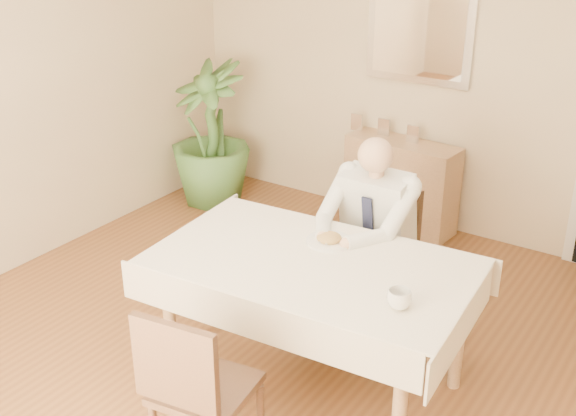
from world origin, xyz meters
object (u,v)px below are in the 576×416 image
Objects in this scene: potted_palm at (210,134)px; chair_near at (194,385)px; chair_far at (384,243)px; coffee_mug at (399,299)px; dining_table at (312,274)px; sideboard at (401,184)px; seated_man at (364,230)px.

chair_near is at bearing -51.99° from potted_palm.
chair_far is at bearing -20.66° from potted_palm.
chair_far is 2.22m from potted_palm.
chair_far is at bearing 119.37° from coffee_mug.
dining_table is 2.07× the size of chair_far.
chair_near is 1.03m from coffee_mug.
chair_far is at bearing -64.11° from sideboard.
sideboard is at bearing 89.26° from chair_near.
dining_table is 1.96× the size of sideboard.
seated_man reaches higher than dining_table.
sideboard is (-1.05, 2.27, -0.43)m from coffee_mug.
seated_man is at bearing -82.12° from chair_far.
chair_far is 1.80m from chair_near.
chair_far is at bearing 79.80° from chair_near.
chair_far reaches higher than coffee_mug.
chair_far is 0.94× the size of sideboard.
chair_near is 7.58× the size of coffee_mug.
dining_table is at bearing -72.38° from sideboard.
coffee_mug reaches higher than dining_table.
potted_palm is (-2.07, 1.07, -0.07)m from seated_man.
seated_man reaches higher than coffee_mug.
coffee_mug is 0.13× the size of sideboard.
coffee_mug is at bearing 40.76° from chair_near.
potted_palm reaches higher than dining_table.
dining_table is at bearing -38.68° from potted_palm.
seated_man is 10.56× the size of coffee_mug.
potted_palm is (-2.01, 2.58, 0.12)m from chair_near.
potted_palm reaches higher than coffee_mug.
dining_table is 2.00× the size of chair_near.
chair_near is at bearing -77.16° from sideboard.
chair_far is 7.31× the size of coffee_mug.
dining_table is 1.44× the size of seated_man.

